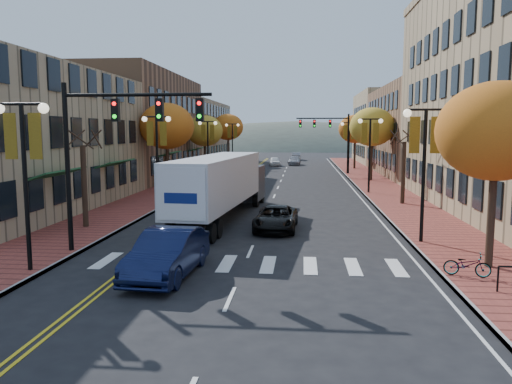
% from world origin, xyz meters
% --- Properties ---
extents(ground, '(200.00, 200.00, 0.00)m').
position_xyz_m(ground, '(0.00, 0.00, 0.00)').
color(ground, black).
rests_on(ground, ground).
extents(sidewalk_left, '(4.00, 85.00, 0.15)m').
position_xyz_m(sidewalk_left, '(-9.00, 32.50, 0.07)').
color(sidewalk_left, brown).
rests_on(sidewalk_left, ground).
extents(sidewalk_right, '(4.00, 85.00, 0.15)m').
position_xyz_m(sidewalk_right, '(9.00, 32.50, 0.07)').
color(sidewalk_right, brown).
rests_on(sidewalk_right, ground).
extents(building_left_mid, '(12.00, 24.00, 11.00)m').
position_xyz_m(building_left_mid, '(-17.00, 36.00, 5.50)').
color(building_left_mid, brown).
rests_on(building_left_mid, ground).
extents(building_left_far, '(12.00, 26.00, 9.50)m').
position_xyz_m(building_left_far, '(-17.00, 61.00, 4.75)').
color(building_left_far, '#9E8966').
rests_on(building_left_far, ground).
extents(building_right_mid, '(15.00, 24.00, 10.00)m').
position_xyz_m(building_right_mid, '(18.50, 42.00, 5.00)').
color(building_right_mid, brown).
rests_on(building_right_mid, ground).
extents(building_right_far, '(15.00, 20.00, 11.00)m').
position_xyz_m(building_right_far, '(18.50, 64.00, 5.50)').
color(building_right_far, '#9E8966').
rests_on(building_right_far, ground).
extents(tree_left_a, '(0.28, 0.28, 4.20)m').
position_xyz_m(tree_left_a, '(-9.00, 8.00, 2.25)').
color(tree_left_a, '#382619').
rests_on(tree_left_a, sidewalk_left).
extents(tree_left_b, '(4.48, 4.48, 7.21)m').
position_xyz_m(tree_left_b, '(-9.00, 24.00, 5.45)').
color(tree_left_b, '#382619').
rests_on(tree_left_b, sidewalk_left).
extents(tree_left_c, '(4.16, 4.16, 6.69)m').
position_xyz_m(tree_left_c, '(-9.00, 40.00, 5.05)').
color(tree_left_c, '#382619').
rests_on(tree_left_c, sidewalk_left).
extents(tree_left_d, '(4.61, 4.61, 7.42)m').
position_xyz_m(tree_left_d, '(-9.00, 58.00, 5.60)').
color(tree_left_d, '#382619').
rests_on(tree_left_d, sidewalk_left).
extents(tree_right_a, '(4.16, 4.16, 6.69)m').
position_xyz_m(tree_right_a, '(9.00, 2.00, 5.05)').
color(tree_right_a, '#382619').
rests_on(tree_right_a, sidewalk_right).
extents(tree_right_b, '(0.28, 0.28, 4.20)m').
position_xyz_m(tree_right_b, '(9.00, 18.00, 2.25)').
color(tree_right_b, '#382619').
rests_on(tree_right_b, sidewalk_right).
extents(tree_right_c, '(4.48, 4.48, 7.21)m').
position_xyz_m(tree_right_c, '(9.00, 34.00, 5.45)').
color(tree_right_c, '#382619').
rests_on(tree_right_c, sidewalk_right).
extents(tree_right_d, '(4.35, 4.35, 7.00)m').
position_xyz_m(tree_right_d, '(9.00, 50.00, 5.29)').
color(tree_right_d, '#382619').
rests_on(tree_right_d, sidewalk_right).
extents(lamp_left_a, '(1.96, 0.36, 6.05)m').
position_xyz_m(lamp_left_a, '(-7.50, 0.00, 4.29)').
color(lamp_left_a, black).
rests_on(lamp_left_a, ground).
extents(lamp_left_b, '(1.96, 0.36, 6.05)m').
position_xyz_m(lamp_left_b, '(-7.50, 16.00, 4.29)').
color(lamp_left_b, black).
rests_on(lamp_left_b, ground).
extents(lamp_left_c, '(1.96, 0.36, 6.05)m').
position_xyz_m(lamp_left_c, '(-7.50, 34.00, 4.29)').
color(lamp_left_c, black).
rests_on(lamp_left_c, ground).
extents(lamp_left_d, '(1.96, 0.36, 6.05)m').
position_xyz_m(lamp_left_d, '(-7.50, 52.00, 4.29)').
color(lamp_left_d, black).
rests_on(lamp_left_d, ground).
extents(lamp_right_a, '(1.96, 0.36, 6.05)m').
position_xyz_m(lamp_right_a, '(7.50, 6.00, 4.29)').
color(lamp_right_a, black).
rests_on(lamp_right_a, ground).
extents(lamp_right_b, '(1.96, 0.36, 6.05)m').
position_xyz_m(lamp_right_b, '(7.50, 24.00, 4.29)').
color(lamp_right_b, black).
rests_on(lamp_right_b, ground).
extents(lamp_right_c, '(1.96, 0.36, 6.05)m').
position_xyz_m(lamp_right_c, '(7.50, 42.00, 4.29)').
color(lamp_right_c, black).
rests_on(lamp_right_c, ground).
extents(traffic_mast_near, '(6.10, 0.35, 7.00)m').
position_xyz_m(traffic_mast_near, '(-5.48, 3.00, 4.92)').
color(traffic_mast_near, black).
rests_on(traffic_mast_near, ground).
extents(traffic_mast_far, '(6.10, 0.34, 7.00)m').
position_xyz_m(traffic_mast_far, '(5.48, 42.00, 4.92)').
color(traffic_mast_far, black).
rests_on(traffic_mast_far, ground).
extents(semi_truck, '(3.71, 14.90, 3.69)m').
position_xyz_m(semi_truck, '(-2.35, 11.41, 2.15)').
color(semi_truck, black).
rests_on(semi_truck, ground).
extents(navy_sedan, '(2.09, 5.10, 1.65)m').
position_xyz_m(navy_sedan, '(-2.51, 0.14, 0.82)').
color(navy_sedan, black).
rests_on(navy_sedan, ground).
extents(black_suv, '(2.23, 4.56, 1.25)m').
position_xyz_m(black_suv, '(0.84, 8.68, 0.62)').
color(black_suv, black).
rests_on(black_suv, ground).
extents(car_far_white, '(2.05, 3.99, 1.30)m').
position_xyz_m(car_far_white, '(-1.85, 55.78, 0.65)').
color(car_far_white, white).
rests_on(car_far_white, ground).
extents(car_far_silver, '(1.97, 4.45, 1.27)m').
position_xyz_m(car_far_silver, '(0.95, 57.59, 0.63)').
color(car_far_silver, '#95959B').
rests_on(car_far_silver, ground).
extents(car_far_oncoming, '(1.49, 4.18, 1.37)m').
position_xyz_m(car_far_oncoming, '(1.13, 70.38, 0.69)').
color(car_far_oncoming, '#95959C').
rests_on(car_far_oncoming, ground).
extents(bicycle, '(1.61, 0.91, 0.80)m').
position_xyz_m(bicycle, '(7.80, 0.63, 0.55)').
color(bicycle, gray).
rests_on(bicycle, sidewalk_right).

